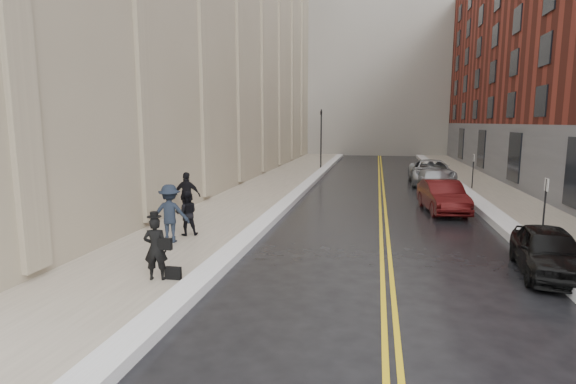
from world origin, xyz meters
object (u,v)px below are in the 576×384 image
at_px(pedestrian_a, 187,213).
at_px(car_silver_far, 431,172).
at_px(pedestrian_b, 170,214).
at_px(car_black, 549,251).
at_px(pedestrian_c, 187,195).
at_px(car_maroon, 443,196).
at_px(car_silver_near, 434,181).
at_px(pedestrian_main, 156,248).

bearing_deg(pedestrian_a, car_silver_far, -146.07).
xyz_separation_m(pedestrian_a, pedestrian_b, (-0.15, -0.98, 0.19)).
height_order(car_black, pedestrian_a, pedestrian_a).
bearing_deg(car_silver_far, pedestrian_c, -128.79).
distance_m(car_silver_far, pedestrian_b, 20.37).
bearing_deg(pedestrian_c, pedestrian_a, 111.47).
xyz_separation_m(car_maroon, pedestrian_c, (-10.74, -4.30, 0.39)).
xyz_separation_m(car_silver_near, pedestrian_main, (-8.89, -17.82, 0.32)).
relative_size(car_black, pedestrian_a, 2.45).
relative_size(car_silver_far, pedestrian_a, 3.71).
height_order(car_black, pedestrian_c, pedestrian_c).
bearing_deg(car_black, car_silver_near, 101.13).
height_order(car_silver_far, pedestrian_b, pedestrian_b).
bearing_deg(car_silver_near, pedestrian_b, -130.63).
height_order(car_silver_far, pedestrian_a, pedestrian_a).
bearing_deg(car_maroon, pedestrian_main, -133.23).
relative_size(car_black, pedestrian_c, 1.99).
distance_m(car_black, car_silver_near, 15.05).
distance_m(car_black, car_maroon, 8.71).
height_order(pedestrian_main, pedestrian_b, pedestrian_b).
bearing_deg(car_silver_far, pedestrian_b, -120.18).
xyz_separation_m(car_black, pedestrian_c, (-12.34, 4.26, 0.46)).
bearing_deg(car_silver_near, pedestrian_main, -121.92).
distance_m(pedestrian_a, pedestrian_c, 2.88).
relative_size(car_maroon, pedestrian_c, 2.27).
height_order(car_black, pedestrian_b, pedestrian_b).
xyz_separation_m(car_maroon, pedestrian_b, (-9.76, -7.93, 0.40)).
relative_size(car_maroon, pedestrian_b, 2.26).
bearing_deg(car_maroon, car_black, -85.87).
height_order(car_silver_far, pedestrian_main, pedestrian_main).
xyz_separation_m(car_maroon, car_silver_far, (0.57, 9.63, 0.09)).
distance_m(car_silver_far, pedestrian_a, 19.45).
relative_size(car_black, pedestrian_main, 2.36).
distance_m(car_black, pedestrian_a, 11.33).
distance_m(pedestrian_main, pedestrian_b, 3.67).
bearing_deg(car_maroon, pedestrian_a, -150.60).
height_order(pedestrian_a, pedestrian_b, pedestrian_b).
bearing_deg(car_silver_near, pedestrian_c, -141.42).
relative_size(car_black, pedestrian_b, 1.98).
bearing_deg(car_silver_far, car_black, -86.46).
distance_m(car_maroon, pedestrian_c, 11.58).
relative_size(car_black, car_silver_near, 0.87).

